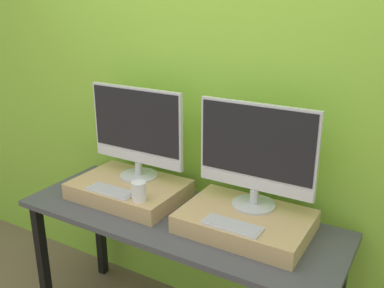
{
  "coord_description": "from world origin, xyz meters",
  "views": [
    {
      "loc": [
        1.05,
        -1.33,
        1.84
      ],
      "look_at": [
        0.0,
        0.45,
        1.12
      ],
      "focal_mm": 40.0,
      "sensor_mm": 36.0,
      "label": 1
    }
  ],
  "objects": [
    {
      "name": "workbench",
      "position": [
        0.0,
        0.3,
        0.69
      ],
      "size": [
        1.69,
        0.61,
        0.78
      ],
      "color": "#47474C",
      "rests_on": "ground_plane"
    },
    {
      "name": "monitor_left",
      "position": [
        -0.35,
        0.44,
        1.14
      ],
      "size": [
        0.58,
        0.21,
        0.51
      ],
      "color": "silver",
      "rests_on": "wooden_riser_left"
    },
    {
      "name": "wooden_riser_left",
      "position": [
        -0.35,
        0.35,
        0.82
      ],
      "size": [
        0.6,
        0.42,
        0.09
      ],
      "color": "tan",
      "rests_on": "workbench"
    },
    {
      "name": "wooden_riser_right",
      "position": [
        0.35,
        0.35,
        0.82
      ],
      "size": [
        0.6,
        0.42,
        0.09
      ],
      "color": "tan",
      "rests_on": "workbench"
    },
    {
      "name": "wall_back",
      "position": [
        0.0,
        0.68,
        1.3
      ],
      "size": [
        8.0,
        0.04,
        2.6
      ],
      "color": "#8CC638",
      "rests_on": "ground_plane"
    },
    {
      "name": "monitor_right",
      "position": [
        0.35,
        0.44,
        1.14
      ],
      "size": [
        0.58,
        0.21,
        0.51
      ],
      "color": "silver",
      "rests_on": "wooden_riser_right"
    },
    {
      "name": "mug",
      "position": [
        -0.17,
        0.2,
        0.92
      ],
      "size": [
        0.07,
        0.07,
        0.1
      ],
      "color": "white",
      "rests_on": "wooden_riser_left"
    },
    {
      "name": "keyboard_left",
      "position": [
        -0.35,
        0.2,
        0.87
      ],
      "size": [
        0.27,
        0.1,
        0.01
      ],
      "color": "silver",
      "rests_on": "wooden_riser_left"
    },
    {
      "name": "keyboard_right",
      "position": [
        0.35,
        0.2,
        0.87
      ],
      "size": [
        0.27,
        0.1,
        0.01
      ],
      "color": "silver",
      "rests_on": "wooden_riser_right"
    }
  ]
}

